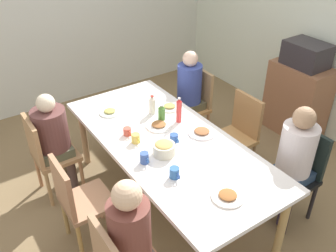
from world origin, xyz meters
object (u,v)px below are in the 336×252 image
(plate_3, at_px, (170,107))
(microwave, at_px, (307,54))
(plate_0, at_px, (202,132))
(bottle_1, at_px, (179,111))
(plate_4, at_px, (110,112))
(cup_3, at_px, (145,158))
(dining_table, at_px, (168,146))
(bottle_2, at_px, (152,105))
(chair_4, at_px, (194,102))
(person_4, at_px, (188,91))
(plate_2, at_px, (159,125))
(cup_1, at_px, (136,138))
(chair_0, at_px, (78,199))
(bowl_0, at_px, (164,148))
(person_1, at_px, (53,135))
(chair_3, at_px, (239,131))
(side_cabinet, at_px, (297,99))
(chair_2, at_px, (297,170))
(cup_0, at_px, (174,138))
(person_5, at_px, (132,239))
(cup_2, at_px, (127,132))
(chair_1, at_px, (47,152))
(person_2, at_px, (295,156))
(cup_4, at_px, (175,173))
(plate_1, at_px, (228,196))
(bottle_0, at_px, (162,113))

(plate_3, xyz_separation_m, microwave, (0.27, 1.73, 0.28))
(plate_0, height_order, bottle_1, bottle_1)
(plate_4, relative_size, cup_3, 1.90)
(dining_table, distance_m, bottle_2, 0.52)
(chair_4, xyz_separation_m, person_4, (0.00, -0.09, 0.18))
(plate_2, bearing_deg, cup_1, -71.52)
(dining_table, distance_m, plate_0, 0.34)
(person_4, distance_m, microwave, 1.43)
(chair_0, relative_size, bowl_0, 4.73)
(person_1, distance_m, microwave, 2.95)
(chair_3, distance_m, person_4, 0.79)
(bottle_1, relative_size, side_cabinet, 0.29)
(person_1, distance_m, chair_2, 2.29)
(cup_0, height_order, microwave, microwave)
(person_1, height_order, bowl_0, person_1)
(chair_3, distance_m, bottle_2, 0.96)
(person_5, bearing_deg, microwave, 108.48)
(dining_table, distance_m, chair_2, 1.19)
(chair_0, distance_m, cup_2, 0.74)
(plate_2, bearing_deg, person_5, -40.54)
(cup_3, bearing_deg, dining_table, 115.26)
(cup_3, bearing_deg, bottle_2, 143.39)
(chair_1, bearing_deg, plate_4, 86.00)
(chair_3, height_order, plate_2, chair_3)
(chair_0, relative_size, person_2, 0.76)
(dining_table, distance_m, cup_4, 0.52)
(chair_2, relative_size, cup_2, 8.34)
(plate_2, xyz_separation_m, bottle_1, (0.03, 0.21, 0.11))
(plate_4, height_order, bottle_2, bottle_2)
(cup_0, relative_size, cup_1, 0.98)
(plate_2, height_order, cup_1, cup_1)
(plate_1, distance_m, microwave, 2.37)
(chair_3, distance_m, chair_4, 0.76)
(person_5, distance_m, plate_2, 1.31)
(chair_4, relative_size, cup_2, 8.34)
(person_4, height_order, plate_1, person_4)
(cup_1, bearing_deg, chair_1, -134.83)
(chair_4, height_order, person_4, person_4)
(plate_3, height_order, plate_4, same)
(chair_0, bearing_deg, person_4, 114.30)
(cup_3, height_order, bottle_0, bottle_0)
(bottle_1, bearing_deg, bowl_0, -48.92)
(cup_4, xyz_separation_m, bottle_2, (-0.93, 0.38, 0.05))
(plate_1, bearing_deg, person_5, -96.41)
(plate_0, bearing_deg, person_2, 35.49)
(chair_4, distance_m, plate_0, 1.06)
(person_1, bearing_deg, chair_4, 90.00)
(cup_1, bearing_deg, chair_4, 118.90)
(person_1, bearing_deg, plate_3, 75.30)
(cup_2, bearing_deg, person_4, 114.71)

